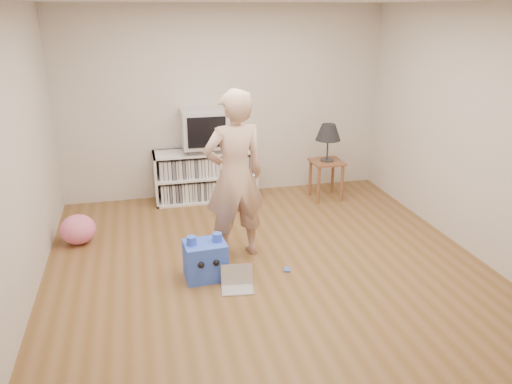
{
  "coord_description": "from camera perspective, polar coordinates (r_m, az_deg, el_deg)",
  "views": [
    {
      "loc": [
        -1.2,
        -4.53,
        2.53
      ],
      "look_at": [
        -0.0,
        0.4,
        0.65
      ],
      "focal_mm": 35.0,
      "sensor_mm": 36.0,
      "label": 1
    }
  ],
  "objects": [
    {
      "name": "side_table",
      "position": [
        6.99,
        8.04,
        2.49
      ],
      "size": [
        0.42,
        0.42,
        0.55
      ],
      "color": "brown",
      "rests_on": "ground"
    },
    {
      "name": "crt_tv",
      "position": [
        6.77,
        -5.97,
        7.3
      ],
      "size": [
        0.6,
        0.53,
        0.5
      ],
      "color": "#B1B1B6",
      "rests_on": "dvd_deck"
    },
    {
      "name": "dvd_deck",
      "position": [
        6.84,
        -5.89,
        4.98
      ],
      "size": [
        0.45,
        0.35,
        0.07
      ],
      "primitive_type": "cube",
      "color": "gray",
      "rests_on": "media_unit"
    },
    {
      "name": "ground",
      "position": [
        5.32,
        1.08,
        -8.09
      ],
      "size": [
        4.5,
        4.5,
        0.0
      ],
      "primitive_type": "plane",
      "color": "brown",
      "rests_on": "ground"
    },
    {
      "name": "media_unit",
      "position": [
        6.97,
        -5.8,
        1.96
      ],
      "size": [
        1.4,
        0.45,
        0.7
      ],
      "color": "white",
      "rests_on": "ground"
    },
    {
      "name": "plush_pink",
      "position": [
        6.03,
        -19.68,
        -4.05
      ],
      "size": [
        0.48,
        0.48,
        0.33
      ],
      "primitive_type": "ellipsoid",
      "rotation": [
        0.0,
        0.0,
        -0.25
      ],
      "color": "pink",
      "rests_on": "ground"
    },
    {
      "name": "laptop",
      "position": [
        4.87,
        -2.16,
        -10.25
      ],
      "size": [
        0.33,
        0.28,
        0.21
      ],
      "rotation": [
        0.0,
        0.0,
        -0.13
      ],
      "color": "silver",
      "rests_on": "ground"
    },
    {
      "name": "person",
      "position": [
        5.15,
        -2.46,
        1.83
      ],
      "size": [
        0.71,
        0.53,
        1.8
      ],
      "primitive_type": "imported",
      "rotation": [
        0.0,
        0.0,
        3.29
      ],
      "color": "#CCA68B",
      "rests_on": "ground"
    },
    {
      "name": "plush_blue",
      "position": [
        4.99,
        -5.81,
        -7.69
      ],
      "size": [
        0.42,
        0.37,
        0.46
      ],
      "rotation": [
        0.0,
        0.0,
        0.06
      ],
      "color": "blue",
      "rests_on": "ground"
    },
    {
      "name": "playing_cards",
      "position": [
        5.18,
        3.57,
        -8.84
      ],
      "size": [
        0.09,
        0.11,
        0.02
      ],
      "primitive_type": "cube",
      "rotation": [
        0.0,
        0.0,
        -0.31
      ],
      "color": "#485EC1",
      "rests_on": "ground"
    },
    {
      "name": "walls",
      "position": [
        4.84,
        1.18,
        5.58
      ],
      "size": [
        4.52,
        4.52,
        2.6
      ],
      "color": "beige",
      "rests_on": "ground"
    },
    {
      "name": "table_lamp",
      "position": [
        6.85,
        8.26,
        6.68
      ],
      "size": [
        0.34,
        0.34,
        0.52
      ],
      "color": "#333333",
      "rests_on": "side_table"
    }
  ]
}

